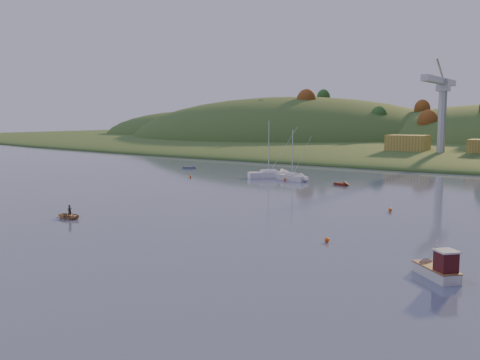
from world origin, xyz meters
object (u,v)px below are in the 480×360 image
Objects in this scene: canoe at (70,216)px; grey_dinghy at (192,167)px; fishing_boat at (434,267)px; sailboat_near at (269,174)px; red_tender at (344,184)px; sailboat_far at (292,177)px.

canoe is 64.35m from grey_dinghy.
sailboat_near is (-46.76, 50.96, 0.02)m from fishing_boat.
fishing_boat is 1.49× the size of red_tender.
sailboat_near is 18.31m from red_tender.
sailboat_far is 32.28m from grey_dinghy.
sailboat_near is 3.25× the size of grey_dinghy.
sailboat_near is 26.03m from grey_dinghy.
fishing_boat is at bearing -33.08° from sailboat_far.
grey_dinghy is (-31.54, 6.83, -0.41)m from sailboat_far.
sailboat_far is (-40.61, 49.85, -0.07)m from fishing_boat.
canoe is (-43.49, -0.94, -0.38)m from fishing_boat.
fishing_boat is 64.30m from sailboat_far.
sailboat_near is 3.47× the size of canoe.
fishing_boat reaches higher than grey_dinghy.
fishing_boat is at bearing -90.66° from canoe.
red_tender is 44.32m from grey_dinghy.
sailboat_far is at bearing -31.07° from grey_dinghy.
grey_dinghy is (-72.16, 56.67, -0.47)m from fishing_boat.
fishing_boat is 1.37× the size of grey_dinghy.
sailboat_far is at bearing -7.93° from fishing_boat.
fishing_boat is 0.49× the size of sailboat_far.
sailboat_far is at bearing -56.46° from sailboat_near.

